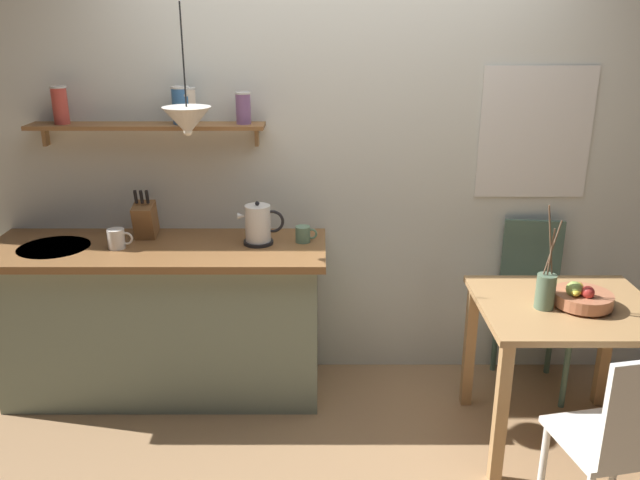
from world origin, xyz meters
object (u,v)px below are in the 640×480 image
at_px(dining_table, 561,329).
at_px(knife_block, 142,220).
at_px(fruit_bowl, 579,297).
at_px(coffee_mug_by_sink, 114,239).
at_px(dining_chair_far, 528,300).
at_px(twig_vase, 543,289).
at_px(coffee_mug_spare, 301,234).
at_px(electric_kettle, 256,225).
at_px(pendant_lamp, 184,121).
at_px(dining_chair_near, 621,435).

distance_m(dining_table, knife_block, 2.27).
height_order(fruit_bowl, coffee_mug_by_sink, coffee_mug_by_sink).
bearing_deg(dining_chair_far, twig_vase, -104.36).
height_order(twig_vase, coffee_mug_spare, twig_vase).
bearing_deg(fruit_bowl, dining_table, 156.01).
bearing_deg(coffee_mug_spare, dining_table, -21.70).
xyz_separation_m(fruit_bowl, knife_block, (-2.21, 0.60, 0.20)).
xyz_separation_m(electric_kettle, coffee_mug_spare, (0.24, 0.03, -0.06)).
height_order(coffee_mug_spare, pendant_lamp, pendant_lamp).
xyz_separation_m(dining_chair_far, twig_vase, (-0.16, -0.61, 0.33)).
bearing_deg(twig_vase, fruit_bowl, 3.96).
distance_m(dining_chair_near, coffee_mug_spare, 1.81).
xyz_separation_m(coffee_mug_by_sink, pendant_lamp, (0.42, -0.04, 0.63)).
xyz_separation_m(dining_chair_far, knife_block, (-2.19, 0.00, 0.49)).
relative_size(knife_block, pendant_lamp, 0.45).
bearing_deg(pendant_lamp, knife_block, 146.20).
height_order(dining_chair_far, fruit_bowl, dining_chair_far).
bearing_deg(electric_kettle, dining_chair_near, -36.85).
relative_size(dining_chair_far, coffee_mug_spare, 8.08).
relative_size(dining_table, pendant_lamp, 1.34).
height_order(fruit_bowl, knife_block, knife_block).
relative_size(twig_vase, pendant_lamp, 0.82).
bearing_deg(dining_chair_far, pendant_lamp, -173.70).
bearing_deg(dining_chair_near, fruit_bowl, 86.56).
distance_m(electric_kettle, coffee_mug_by_sink, 0.75).
bearing_deg(twig_vase, dining_chair_near, -77.39).
bearing_deg(knife_block, twig_vase, -16.78).
relative_size(twig_vase, coffee_mug_by_sink, 3.83).
relative_size(knife_block, coffee_mug_by_sink, 2.10).
height_order(dining_table, electric_kettle, electric_kettle).
height_order(dining_chair_near, electric_kettle, electric_kettle).
xyz_separation_m(coffee_mug_spare, pendant_lamp, (-0.56, -0.14, 0.64)).
bearing_deg(electric_kettle, fruit_bowl, -17.74).
bearing_deg(twig_vase, dining_chair_far, 75.64).
height_order(dining_table, dining_chair_far, dining_chair_far).
xyz_separation_m(dining_table, twig_vase, (-0.13, -0.04, 0.23)).
distance_m(fruit_bowl, pendant_lamp, 2.09).
bearing_deg(dining_chair_far, electric_kettle, -176.55).
relative_size(dining_chair_far, coffee_mug_by_sink, 7.19).
distance_m(coffee_mug_by_sink, coffee_mug_spare, 0.99).
relative_size(dining_chair_near, fruit_bowl, 3.22).
height_order(fruit_bowl, electric_kettle, electric_kettle).
bearing_deg(dining_table, electric_kettle, 162.48).
bearing_deg(dining_chair_far, coffee_mug_by_sink, -175.83).
height_order(knife_block, coffee_mug_spare, knife_block).
xyz_separation_m(fruit_bowl, coffee_mug_by_sink, (-2.32, 0.43, 0.15)).
bearing_deg(fruit_bowl, knife_block, 164.83).
distance_m(knife_block, pendant_lamp, 0.68).
bearing_deg(dining_chair_near, knife_block, 150.14).
distance_m(dining_chair_far, electric_kettle, 1.63).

